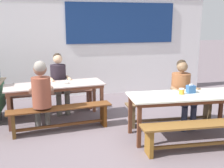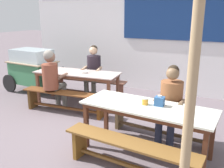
% 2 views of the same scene
% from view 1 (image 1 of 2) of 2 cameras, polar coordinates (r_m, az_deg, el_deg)
% --- Properties ---
extents(ground_plane, '(40.00, 40.00, 0.00)m').
position_cam_1_polar(ground_plane, '(4.89, 0.02, -10.76)').
color(ground_plane, '#675A60').
extents(backdrop_wall, '(6.67, 0.23, 2.71)m').
position_cam_1_polar(backdrop_wall, '(7.28, -5.44, 8.76)').
color(backdrop_wall, white).
rests_on(backdrop_wall, ground_plane).
extents(dining_table_far, '(1.95, 0.83, 0.75)m').
position_cam_1_polar(dining_table_far, '(5.54, -11.62, -0.78)').
color(dining_table_far, '#C2ADA5').
rests_on(dining_table_far, ground_plane).
extents(dining_table_near, '(1.95, 0.85, 0.75)m').
position_cam_1_polar(dining_table_near, '(4.84, 14.71, -2.94)').
color(dining_table_near, silver).
rests_on(dining_table_near, ground_plane).
extents(bench_far_back, '(1.93, 0.48, 0.45)m').
position_cam_1_polar(bench_far_back, '(6.18, -12.22, -2.82)').
color(bench_far_back, brown).
rests_on(bench_far_back, ground_plane).
extents(bench_far_front, '(1.88, 0.45, 0.45)m').
position_cam_1_polar(bench_far_front, '(5.11, -10.52, -6.27)').
color(bench_far_front, brown).
rests_on(bench_far_front, ground_plane).
extents(bench_near_back, '(1.77, 0.39, 0.45)m').
position_cam_1_polar(bench_near_back, '(5.44, 12.00, -5.06)').
color(bench_near_back, brown).
rests_on(bench_near_back, ground_plane).
extents(bench_near_front, '(1.84, 0.45, 0.45)m').
position_cam_1_polar(bench_near_front, '(4.48, 17.49, -9.35)').
color(bench_near_front, brown).
rests_on(bench_near_front, ground_plane).
extents(person_right_near_table, '(0.46, 0.58, 1.25)m').
position_cam_1_polar(person_right_near_table, '(5.35, 14.23, -1.00)').
color(person_right_near_table, '#2B3249').
rests_on(person_right_near_table, ground_plane).
extents(person_center_facing, '(0.49, 0.54, 1.29)m').
position_cam_1_polar(person_center_facing, '(6.04, -10.81, 0.91)').
color(person_center_facing, '#64635A').
rests_on(person_center_facing, ground_plane).
extents(person_left_back_turned, '(0.44, 0.54, 1.30)m').
position_cam_1_polar(person_left_back_turned, '(5.00, -14.31, -1.51)').
color(person_left_back_turned, '#61605A').
rests_on(person_left_back_turned, ground_plane).
extents(tissue_box, '(0.13, 0.12, 0.15)m').
position_cam_1_polar(tissue_box, '(4.95, 15.88, -1.00)').
color(tissue_box, '#2C5890').
rests_on(tissue_box, dining_table_near).
extents(condiment_jar, '(0.09, 0.09, 0.10)m').
position_cam_1_polar(condiment_jar, '(4.82, 14.11, -1.48)').
color(condiment_jar, gold).
rests_on(condiment_jar, dining_table_near).
extents(soup_bowl, '(0.16, 0.16, 0.04)m').
position_cam_1_polar(soup_bowl, '(5.52, -9.68, 0.27)').
color(soup_bowl, silver).
rests_on(soup_bowl, dining_table_far).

